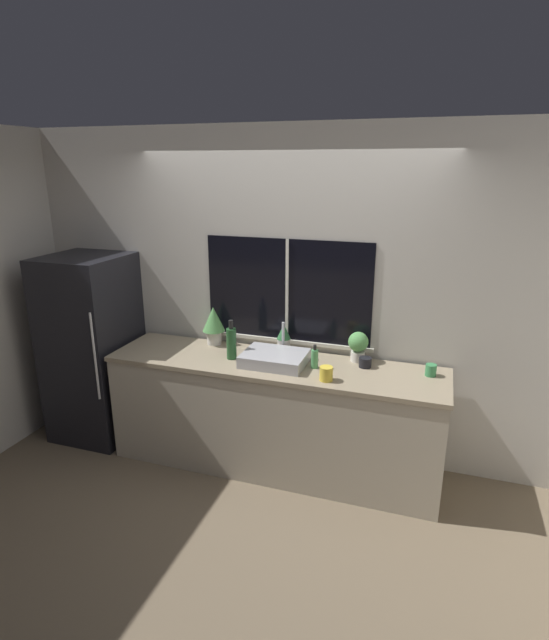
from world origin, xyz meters
TOP-DOWN VIEW (x-y plane):
  - ground_plane at (0.00, 0.00)m, footprint 14.00×14.00m
  - wall_back at (0.00, 0.70)m, footprint 8.00×0.09m
  - wall_left at (-2.33, 1.50)m, footprint 0.06×7.00m
  - counter at (0.00, 0.31)m, footprint 2.66×0.65m
  - refrigerator at (-1.71, 0.35)m, footprint 0.67×0.74m
  - sink at (0.02, 0.30)m, footprint 0.49×0.43m
  - potted_plant_left at (-0.62, 0.56)m, footprint 0.19×0.19m
  - potted_plant_center at (0.01, 0.56)m, footprint 0.11×0.11m
  - potted_plant_right at (0.61, 0.56)m, footprint 0.16×0.16m
  - soap_bottle at (0.33, 0.32)m, footprint 0.05×0.05m
  - bottle_tall at (-0.34, 0.29)m, footprint 0.08×0.08m
  - mug_green at (1.17, 0.44)m, footprint 0.08×0.08m
  - mug_black at (0.69, 0.45)m, footprint 0.10×0.10m
  - mug_yellow at (0.46, 0.12)m, footprint 0.10×0.10m

SIDE VIEW (x-z plane):
  - ground_plane at x=0.00m, z-range 0.00..0.00m
  - counter at x=0.00m, z-range 0.00..0.91m
  - refrigerator at x=-1.71m, z-range 0.00..1.65m
  - mug_black at x=0.69m, z-range 0.91..0.99m
  - mug_green at x=1.17m, z-range 0.91..1.00m
  - sink at x=0.02m, z-range 0.82..1.09m
  - mug_yellow at x=0.46m, z-range 0.91..1.02m
  - soap_bottle at x=0.33m, z-range 0.90..1.08m
  - potted_plant_center at x=0.01m, z-range 0.92..1.16m
  - bottle_tall at x=-0.34m, z-range 0.89..1.21m
  - potted_plant_right at x=0.61m, z-range 0.93..1.17m
  - potted_plant_left at x=-0.62m, z-range 0.94..1.27m
  - wall_left at x=-2.33m, z-range 0.00..2.70m
  - wall_back at x=0.00m, z-range 0.00..2.70m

